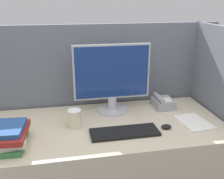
# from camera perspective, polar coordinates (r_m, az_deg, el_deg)

# --- Properties ---
(cubicle_panel_rear) EXTENTS (2.04, 0.04, 1.43)m
(cubicle_panel_rear) POSITION_cam_1_polar(r_m,az_deg,el_deg) (2.26, -2.83, -4.22)
(cubicle_panel_rear) COLOR slate
(cubicle_panel_rear) RESTS_ON ground_plane
(cubicle_panel_right) EXTENTS (0.04, 0.84, 1.43)m
(cubicle_panel_right) POSITION_cam_1_polar(r_m,az_deg,el_deg) (2.21, 21.54, -6.23)
(cubicle_panel_right) COLOR slate
(cubicle_panel_right) RESTS_ON ground_plane
(desk) EXTENTS (1.64, 0.78, 0.78)m
(desk) POSITION_cam_1_polar(r_m,az_deg,el_deg) (2.06, -0.83, -17.27)
(desk) COLOR beige
(desk) RESTS_ON ground_plane
(monitor) EXTENTS (0.58, 0.24, 0.52)m
(monitor) POSITION_cam_1_polar(r_m,az_deg,el_deg) (1.97, 0.02, 2.08)
(monitor) COLOR #B7B7BC
(monitor) RESTS_ON desk
(keyboard) EXTENTS (0.45, 0.16, 0.02)m
(keyboard) POSITION_cam_1_polar(r_m,az_deg,el_deg) (1.73, 2.74, -9.28)
(keyboard) COLOR black
(keyboard) RESTS_ON desk
(mouse) EXTENTS (0.07, 0.05, 0.03)m
(mouse) POSITION_cam_1_polar(r_m,az_deg,el_deg) (1.82, 11.73, -7.93)
(mouse) COLOR black
(mouse) RESTS_ON desk
(coffee_cup) EXTENTS (0.09, 0.09, 0.13)m
(coffee_cup) POSITION_cam_1_polar(r_m,az_deg,el_deg) (1.81, -8.12, -6.25)
(coffee_cup) COLOR beige
(coffee_cup) RESTS_ON desk
(book_stack) EXTENTS (0.23, 0.31, 0.13)m
(book_stack) POSITION_cam_1_polar(r_m,az_deg,el_deg) (1.69, -21.60, -9.46)
(book_stack) COLOR #38723F
(book_stack) RESTS_ON desk
(desk_telephone) EXTENTS (0.15, 0.18, 0.11)m
(desk_telephone) POSITION_cam_1_polar(r_m,az_deg,el_deg) (2.15, 10.99, -2.80)
(desk_telephone) COLOR #99999E
(desk_telephone) RESTS_ON desk
(paper_pile) EXTENTS (0.21, 0.28, 0.01)m
(paper_pile) POSITION_cam_1_polar(r_m,az_deg,el_deg) (1.95, 17.35, -6.79)
(paper_pile) COLOR white
(paper_pile) RESTS_ON desk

